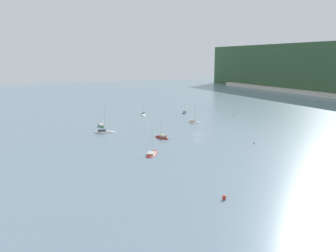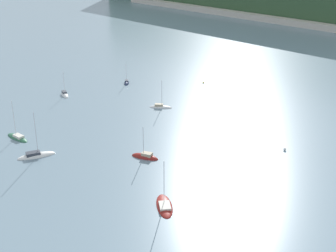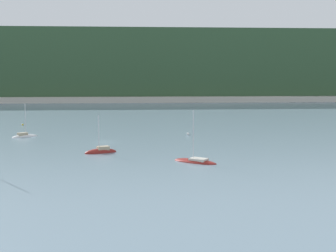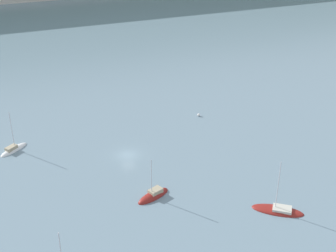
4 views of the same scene
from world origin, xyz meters
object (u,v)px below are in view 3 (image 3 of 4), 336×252
sailboat_0 (101,152)px  mooring_buoy_2 (23,125)px  sailboat_5 (196,162)px  mooring_buoy_0 (188,134)px  sailboat_4 (24,136)px

sailboat_0 → mooring_buoy_2: (-27.31, 51.77, 0.15)m
sailboat_5 → mooring_buoy_0: size_ratio=14.83×
sailboat_0 → sailboat_5: 20.83m
sailboat_0 → sailboat_5: size_ratio=0.85×
sailboat_5 → mooring_buoy_0: (2.90, 36.84, 0.25)m
sailboat_5 → sailboat_4: bearing=-6.4°
mooring_buoy_0 → mooring_buoy_2: bearing=151.3°
sailboat_0 → mooring_buoy_0: bearing=-150.3°
sailboat_4 → mooring_buoy_2: size_ratio=17.52×
sailboat_5 → mooring_buoy_2: 77.34m
sailboat_4 → mooring_buoy_0: (41.15, 0.46, 0.20)m
sailboat_0 → sailboat_4: (-20.71, 25.14, 0.02)m
mooring_buoy_2 → sailboat_0: bearing=-62.2°
sailboat_0 → mooring_buoy_0: sailboat_0 is taller
sailboat_0 → mooring_buoy_0: 32.76m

